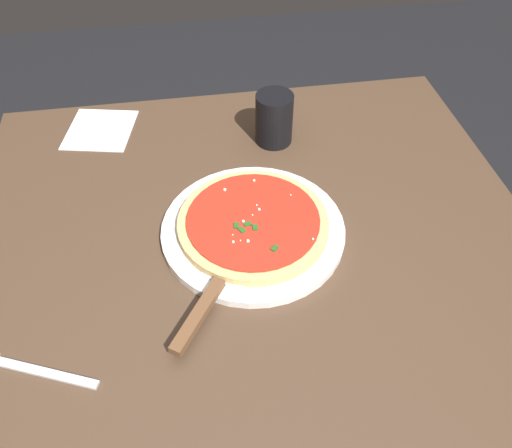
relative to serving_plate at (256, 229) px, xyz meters
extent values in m
plane|color=black|center=(0.00, 0.03, -0.78)|extent=(5.00, 5.00, 0.00)
cube|color=black|center=(-0.40, -0.35, -0.41)|extent=(0.06, 0.06, 0.74)
cube|color=black|center=(0.40, -0.35, -0.41)|extent=(0.06, 0.06, 0.74)
cube|color=#473323|center=(0.00, 0.03, -0.02)|extent=(0.94, 0.91, 0.03)
cylinder|color=white|center=(0.00, 0.00, 0.00)|extent=(0.30, 0.30, 0.01)
cylinder|color=#DBB26B|center=(0.00, 0.00, 0.02)|extent=(0.25, 0.25, 0.02)
cylinder|color=red|center=(0.00, 0.00, 0.03)|extent=(0.22, 0.22, 0.00)
sphere|color=#EFEACC|center=(0.01, -0.01, 0.03)|extent=(0.00, 0.00, 0.00)
sphere|color=#EFEACC|center=(0.04, -0.07, 0.03)|extent=(0.01, 0.01, 0.01)
sphere|color=#EFEACC|center=(0.02, 0.05, 0.03)|extent=(0.01, 0.01, 0.01)
sphere|color=#EFEACC|center=(-0.07, -0.04, 0.03)|extent=(0.00, 0.00, 0.00)
sphere|color=#EFEACC|center=(-0.08, 0.06, 0.03)|extent=(0.00, 0.00, 0.00)
sphere|color=#EFEACC|center=(-0.01, -0.02, 0.03)|extent=(0.00, 0.00, 0.00)
sphere|color=#EFEACC|center=(-0.01, -0.09, 0.03)|extent=(0.00, 0.00, 0.00)
sphere|color=#EFEACC|center=(0.02, 0.01, 0.03)|extent=(0.01, 0.01, 0.01)
sphere|color=#EFEACC|center=(0.03, 0.05, 0.03)|extent=(0.00, 0.00, 0.00)
sphere|color=#EFEACC|center=(0.04, 0.03, 0.03)|extent=(0.00, 0.00, 0.00)
sphere|color=#EFEACC|center=(0.04, 0.05, 0.03)|extent=(0.00, 0.00, 0.00)
sphere|color=#EFEACC|center=(-0.01, -0.03, 0.03)|extent=(0.00, 0.00, 0.00)
cube|color=#23561E|center=(0.03, 0.02, 0.03)|extent=(0.01, 0.01, 0.00)
cube|color=#23561E|center=(0.00, 0.02, 0.03)|extent=(0.01, 0.01, 0.00)
cube|color=#23561E|center=(0.02, 0.01, 0.03)|extent=(0.01, 0.01, 0.00)
cube|color=#23561E|center=(-0.02, 0.07, 0.03)|extent=(0.01, 0.01, 0.00)
cube|color=#23561E|center=(0.03, 0.01, 0.03)|extent=(0.01, 0.01, 0.00)
cube|color=silver|center=(0.05, 0.07, 0.01)|extent=(0.11, 0.11, 0.00)
cube|color=brown|center=(0.11, 0.16, 0.01)|extent=(0.09, 0.12, 0.01)
cylinder|color=black|center=(-0.07, -0.24, 0.04)|extent=(0.07, 0.07, 0.10)
cube|color=white|center=(0.27, -0.33, -0.01)|extent=(0.16, 0.16, 0.00)
cube|color=silver|center=(0.31, 0.21, 0.00)|extent=(0.14, 0.07, 0.00)
camera|label=1|loc=(0.09, 0.56, 0.62)|focal=35.75mm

